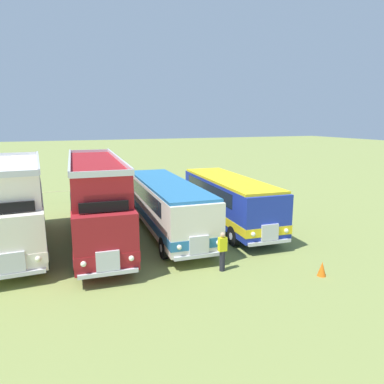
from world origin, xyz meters
The scene contains 8 objects.
ground_plane centered at (0.00, 0.00, 0.00)m, with size 200.00×200.00×0.00m, color olive.
bus_fourth_in_row centered at (0.00, 0.12, 2.35)m, with size 2.93×9.94×4.52m.
bus_fifth_in_row centered at (3.89, -0.16, 2.36)m, with size 3.09×11.69×4.52m.
bus_sixth_in_row centered at (7.76, -0.17, 1.76)m, with size 2.95×10.97×2.99m.
bus_seventh_in_row centered at (11.64, -0.31, 1.75)m, with size 3.04×9.95×2.99m.
cone_near_end centered at (12.06, -8.14, 0.31)m, with size 0.36×0.36×0.62m, color orange.
marshal_person centered at (8.41, -6.16, 0.89)m, with size 0.36×0.24×1.73m.
rope_fence_line centered at (0.00, 9.98, 0.70)m, with size 29.36×0.08×1.05m.
Camera 1 is at (1.96, -19.23, 6.42)m, focal length 33.49 mm.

